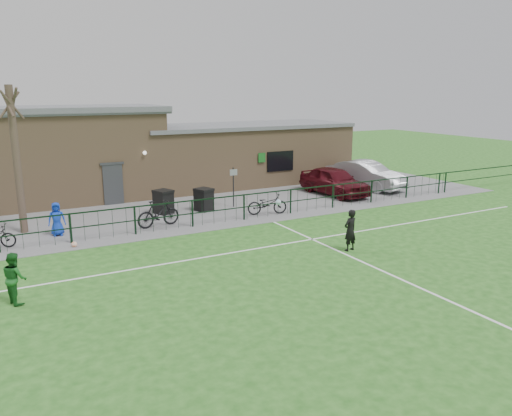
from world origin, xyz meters
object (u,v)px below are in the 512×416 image
bare_tree (17,161)px  outfield_player (15,278)px  sign_post (233,187)px  wheelie_bin_right (204,200)px  wheelie_bin_left (163,203)px  ball_ground (74,244)px  bicycle_e (267,204)px  car_silver (366,175)px  bicycle_d (158,214)px  spectator_child (57,219)px  car_maroon (334,181)px

bare_tree → outfield_player: size_ratio=4.11×
sign_post → wheelie_bin_right: bearing=-177.0°
bare_tree → wheelie_bin_left: bare_tree is taller
wheelie_bin_right → ball_ground: 7.23m
sign_post → bicycle_e: 2.36m
car_silver → bare_tree: bearing=169.0°
sign_post → bicycle_d: bearing=-157.3°
wheelie_bin_left → car_silver: size_ratio=0.21×
car_silver → spectator_child: 17.71m
bicycle_e → spectator_child: size_ratio=1.38×
wheelie_bin_right → ball_ground: wheelie_bin_right is taller
wheelie_bin_left → bicycle_e: wheelie_bin_left is taller
car_maroon → ball_ground: (-14.52, -3.15, -0.69)m
wheelie_bin_right → bicycle_e: 3.17m
wheelie_bin_right → car_silver: bearing=-16.4°
wheelie_bin_left → car_silver: 12.66m
bicycle_d → bicycle_e: (5.22, -0.30, -0.08)m
bicycle_d → spectator_child: 4.08m
car_maroon → ball_ground: size_ratio=20.94×
car_silver → bicycle_e: bearing=-174.6°
spectator_child → ball_ground: size_ratio=6.27×
bicycle_e → outfield_player: size_ratio=1.30×
outfield_player → car_silver: bearing=-84.2°
bare_tree → ball_ground: size_ratio=27.44×
car_silver → ball_ground: car_silver is taller
wheelie_bin_left → sign_post: size_ratio=0.52×
wheelie_bin_left → ball_ground: bearing=-164.0°
wheelie_bin_left → outfield_player: 10.51m
bicycle_d → outfield_player: bearing=126.7°
car_maroon → sign_post: bearing=175.6°
car_silver → outfield_player: (-19.51, -8.25, -0.11)m
car_maroon → outfield_player: (-16.74, -7.66, -0.07)m
car_silver → ball_ground: (-17.28, -3.73, -0.73)m
sign_post → ball_ground: 8.83m
bare_tree → sign_post: bearing=0.4°
bicycle_e → wheelie_bin_right: bearing=63.7°
bare_tree → bicycle_e: bare_tree is taller
wheelie_bin_left → bicycle_d: bearing=-133.8°
bicycle_d → wheelie_bin_left: bearing=-30.7°
wheelie_bin_left → spectator_child: size_ratio=0.76×
bicycle_e → ball_ground: bearing=111.4°
bare_tree → ball_ground: (1.51, -3.07, -2.89)m
bare_tree → car_silver: (18.79, 0.67, -2.16)m
wheelie_bin_right → car_silver: size_ratio=0.21×
wheelie_bin_right → bicycle_d: bicycle_d is taller
car_silver → bicycle_d: (-13.59, -2.49, -0.23)m
sign_post → ball_ground: bearing=-159.1°
bare_tree → wheelie_bin_right: 8.43m
car_maroon → wheelie_bin_right: bearing=176.2°
sign_post → car_maroon: (6.31, 0.02, -0.22)m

